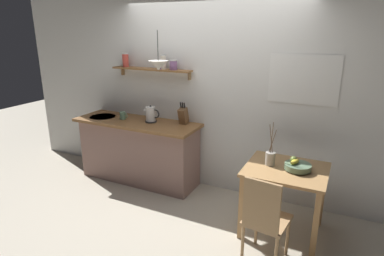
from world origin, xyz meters
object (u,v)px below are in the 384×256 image
dining_table (285,180)px  pendant_lamp (158,65)px  dining_chair_near (264,218)px  twig_vase (270,158)px  knife_block (183,115)px  coffee_mug_by_sink (123,115)px  fruit_bowl (297,166)px  electric_kettle (151,115)px

dining_table → pendant_lamp: pendant_lamp is taller
pendant_lamp → dining_chair_near: bearing=-27.7°
dining_table → twig_vase: bearing=175.1°
dining_chair_near → pendant_lamp: pendant_lamp is taller
knife_block → coffee_mug_by_sink: size_ratio=2.34×
twig_vase → pendant_lamp: bearing=171.7°
fruit_bowl → pendant_lamp: bearing=172.6°
dining_table → pendant_lamp: bearing=172.0°
coffee_mug_by_sink → pendant_lamp: (0.70, -0.11, 0.76)m
fruit_bowl → dining_chair_near: bearing=-104.7°
fruit_bowl → twig_vase: bearing=178.0°
dining_chair_near → twig_vase: 0.73m
dining_chair_near → electric_kettle: bearing=151.5°
electric_kettle → knife_block: size_ratio=0.81×
pendant_lamp → dining_table: bearing=-8.0°
fruit_bowl → twig_vase: twig_vase is taller
dining_table → twig_vase: twig_vase is taller
dining_chair_near → pendant_lamp: size_ratio=1.94×
electric_kettle → coffee_mug_by_sink: size_ratio=1.89×
dining_chair_near → knife_block: (-1.44, 1.14, 0.53)m
fruit_bowl → electric_kettle: bearing=169.1°
fruit_bowl → coffee_mug_by_sink: 2.53m
dining_chair_near → electric_kettle: size_ratio=3.75×
dining_chair_near → pendant_lamp: 2.22m
knife_block → pendant_lamp: size_ratio=0.64×
electric_kettle → coffee_mug_by_sink: (-0.45, -0.05, -0.05)m
twig_vase → electric_kettle: size_ratio=1.94×
fruit_bowl → electric_kettle: size_ratio=1.10×
knife_block → dining_table: bearing=-19.2°
dining_table → coffee_mug_by_sink: 2.44m
pendant_lamp → coffee_mug_by_sink: bearing=170.7°
electric_kettle → coffee_mug_by_sink: 0.45m
twig_vase → dining_table: bearing=-4.9°
twig_vase → coffee_mug_by_sink: bearing=171.4°
dining_chair_near → pendant_lamp: (-1.63, 0.86, 1.22)m
electric_kettle → pendant_lamp: bearing=-33.3°
dining_chair_near → fruit_bowl: 0.72m
pendant_lamp → knife_block: bearing=55.0°
knife_block → electric_kettle: bearing=-165.2°
fruit_bowl → pendant_lamp: 2.03m
fruit_bowl → knife_block: knife_block is taller
knife_block → coffee_mug_by_sink: (-0.90, -0.17, -0.07)m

